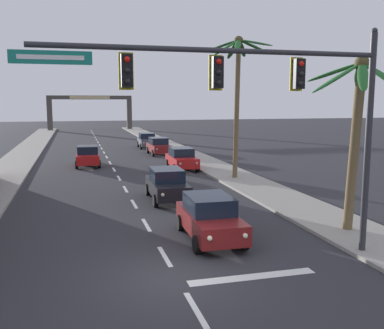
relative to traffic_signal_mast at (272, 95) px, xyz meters
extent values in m
plane|color=#2D2D33|center=(-3.11, -0.30, -5.42)|extent=(220.00, 220.00, 0.00)
cube|color=#9E998E|center=(4.69, 19.70, -5.35)|extent=(3.20, 110.00, 0.14)
cube|color=#9E998E|center=(-10.91, 19.70, -5.35)|extent=(3.20, 110.00, 0.14)
cube|color=silver|center=(-3.11, -2.46, -5.42)|extent=(0.16, 2.00, 0.01)
cube|color=silver|center=(-3.11, 1.50, -5.42)|extent=(0.16, 2.00, 0.01)
cube|color=silver|center=(-3.11, 5.46, -5.42)|extent=(0.16, 2.00, 0.01)
cube|color=silver|center=(-3.11, 9.41, -5.42)|extent=(0.16, 2.00, 0.01)
cube|color=silver|center=(-3.11, 13.37, -5.42)|extent=(0.16, 2.00, 0.01)
cube|color=silver|center=(-3.11, 17.33, -5.42)|extent=(0.16, 2.00, 0.01)
cube|color=silver|center=(-3.11, 21.29, -5.42)|extent=(0.16, 2.00, 0.01)
cube|color=silver|center=(-3.11, 25.25, -5.42)|extent=(0.16, 2.00, 0.01)
cube|color=silver|center=(-3.11, 29.21, -5.42)|extent=(0.16, 2.00, 0.01)
cube|color=silver|center=(-3.11, 33.17, -5.42)|extent=(0.16, 2.00, 0.01)
cube|color=silver|center=(-3.11, 37.13, -5.42)|extent=(0.16, 2.00, 0.01)
cube|color=silver|center=(-3.11, 41.09, -5.42)|extent=(0.16, 2.00, 0.01)
cube|color=silver|center=(-3.11, 45.05, -5.42)|extent=(0.16, 2.00, 0.01)
cube|color=silver|center=(-3.11, 49.01, -5.42)|extent=(0.16, 2.00, 0.01)
cube|color=silver|center=(-3.11, 52.97, -5.42)|extent=(0.16, 2.00, 0.01)
cube|color=silver|center=(-3.11, 56.93, -5.42)|extent=(0.16, 2.00, 0.01)
cube|color=silver|center=(-3.11, 60.89, -5.42)|extent=(0.16, 2.00, 0.01)
cube|color=silver|center=(-3.11, 64.85, -5.42)|extent=(0.16, 2.00, 0.01)
cube|color=silver|center=(-3.11, 68.81, -5.42)|extent=(0.16, 2.00, 0.01)
cube|color=silver|center=(-0.91, -0.90, -5.42)|extent=(4.00, 0.44, 0.01)
cylinder|color=#2D2D33|center=(3.56, 0.01, -1.71)|extent=(0.22, 0.22, 7.43)
cylinder|color=#2D2D33|center=(-1.78, 0.01, 1.29)|extent=(10.67, 0.16, 0.16)
sphere|color=#2D2D33|center=(3.56, 0.01, 2.07)|extent=(0.20, 0.20, 0.20)
cube|color=black|center=(0.89, -0.01, 0.65)|extent=(0.32, 0.26, 0.92)
sphere|color=red|center=(0.89, -0.15, 0.95)|extent=(0.17, 0.17, 0.17)
sphere|color=black|center=(0.89, -0.15, 0.65)|extent=(0.17, 0.17, 0.17)
sphere|color=black|center=(0.89, -0.15, 0.35)|extent=(0.17, 0.17, 0.17)
cube|color=yellow|center=(0.89, 0.15, 0.65)|extent=(0.42, 0.03, 1.04)
cube|color=black|center=(-1.78, -0.01, 0.65)|extent=(0.32, 0.26, 0.92)
sphere|color=red|center=(-1.78, -0.15, 0.95)|extent=(0.17, 0.17, 0.17)
sphere|color=black|center=(-1.78, -0.15, 0.65)|extent=(0.17, 0.17, 0.17)
sphere|color=black|center=(-1.78, -0.15, 0.35)|extent=(0.17, 0.17, 0.17)
cube|color=yellow|center=(-1.78, 0.15, 0.65)|extent=(0.42, 0.03, 1.04)
cube|color=black|center=(-4.44, -0.01, 0.65)|extent=(0.32, 0.26, 0.92)
sphere|color=red|center=(-4.44, -0.15, 0.95)|extent=(0.17, 0.17, 0.17)
sphere|color=black|center=(-4.44, -0.15, 0.65)|extent=(0.17, 0.17, 0.17)
sphere|color=black|center=(-4.44, -0.15, 0.35)|extent=(0.17, 0.17, 0.17)
cube|color=yellow|center=(-4.44, 0.15, 0.65)|extent=(0.42, 0.03, 1.04)
cube|color=#147A6B|center=(-6.45, 0.01, 0.97)|extent=(2.16, 0.05, 0.36)
cube|color=white|center=(-6.45, -0.02, 0.97)|extent=(1.73, 0.01, 0.12)
cube|color=maroon|center=(-1.06, 2.89, -4.74)|extent=(1.88, 4.35, 0.72)
cube|color=black|center=(-1.06, 3.04, -4.06)|extent=(1.66, 2.24, 0.64)
cylinder|color=black|center=(-0.24, 1.44, -5.10)|extent=(0.24, 0.65, 0.64)
cylinder|color=black|center=(-1.97, 1.49, -5.10)|extent=(0.24, 0.65, 0.64)
cylinder|color=black|center=(-0.16, 4.28, -5.10)|extent=(0.24, 0.65, 0.64)
cylinder|color=black|center=(-1.89, 4.33, -5.10)|extent=(0.24, 0.65, 0.64)
sphere|color=#F9EFC6|center=(-0.50, 0.70, -4.66)|extent=(0.18, 0.18, 0.18)
sphere|color=#F9EFC6|center=(-1.74, 0.73, -4.66)|extent=(0.18, 0.18, 0.18)
cube|color=red|center=(-0.35, 5.03, -4.64)|extent=(0.24, 0.07, 0.20)
cube|color=red|center=(-1.66, 5.06, -4.64)|extent=(0.24, 0.07, 0.20)
cube|color=black|center=(-1.26, 9.92, -4.74)|extent=(1.86, 4.34, 0.72)
cube|color=black|center=(-1.25, 10.07, -4.06)|extent=(1.65, 2.24, 0.64)
cylinder|color=black|center=(-0.43, 8.48, -5.10)|extent=(0.24, 0.65, 0.64)
cylinder|color=black|center=(-2.15, 8.52, -5.10)|extent=(0.24, 0.65, 0.64)
cylinder|color=black|center=(-0.36, 11.31, -5.10)|extent=(0.24, 0.65, 0.64)
cylinder|color=black|center=(-2.09, 11.35, -5.10)|extent=(0.24, 0.65, 0.64)
sphere|color=#F9EFC6|center=(-0.69, 7.73, -4.66)|extent=(0.18, 0.18, 0.18)
sphere|color=#F9EFC6|center=(-1.93, 7.76, -4.66)|extent=(0.18, 0.18, 0.18)
cube|color=red|center=(-0.55, 12.06, -4.64)|extent=(0.24, 0.07, 0.20)
cube|color=red|center=(-1.87, 12.09, -4.64)|extent=(0.24, 0.07, 0.20)
cube|color=red|center=(-4.99, 23.78, -4.74)|extent=(1.86, 4.34, 0.72)
cube|color=black|center=(-5.00, 23.63, -4.06)|extent=(1.65, 2.24, 0.64)
cylinder|color=black|center=(-5.82, 25.22, -5.10)|extent=(0.24, 0.65, 0.64)
cylinder|color=black|center=(-4.10, 25.17, -5.10)|extent=(0.24, 0.65, 0.64)
cylinder|color=black|center=(-5.89, 22.38, -5.10)|extent=(0.24, 0.65, 0.64)
cylinder|color=black|center=(-4.16, 22.34, -5.10)|extent=(0.24, 0.65, 0.64)
sphere|color=#B2B2AD|center=(-5.56, 25.96, -4.66)|extent=(0.18, 0.18, 0.18)
sphere|color=#B2B2AD|center=(-4.32, 25.93, -4.66)|extent=(0.18, 0.18, 0.18)
cube|color=red|center=(-5.70, 21.63, -4.64)|extent=(0.24, 0.07, 0.20)
cube|color=red|center=(-4.38, 21.60, -4.64)|extent=(0.24, 0.07, 0.20)
cube|color=maroon|center=(2.06, 29.96, -4.74)|extent=(1.84, 4.33, 0.72)
cube|color=black|center=(2.06, 30.11, -4.06)|extent=(1.64, 2.23, 0.64)
cylinder|color=black|center=(2.95, 28.56, -5.10)|extent=(0.23, 0.64, 0.64)
cylinder|color=black|center=(1.23, 28.53, -5.10)|extent=(0.23, 0.64, 0.64)
cylinder|color=black|center=(2.90, 31.39, -5.10)|extent=(0.23, 0.64, 0.64)
cylinder|color=black|center=(1.18, 31.36, -5.10)|extent=(0.23, 0.64, 0.64)
sphere|color=#B2B2AD|center=(2.72, 27.80, -4.66)|extent=(0.18, 0.18, 0.18)
sphere|color=#B2B2AD|center=(1.48, 27.78, -4.66)|extent=(0.18, 0.18, 0.18)
cube|color=red|center=(2.69, 32.13, -4.64)|extent=(0.24, 0.06, 0.20)
cube|color=red|center=(1.37, 32.11, -4.64)|extent=(0.24, 0.06, 0.20)
cube|color=red|center=(2.00, 20.01, -4.74)|extent=(1.80, 4.31, 0.72)
cube|color=black|center=(2.00, 20.16, -4.06)|extent=(1.62, 2.21, 0.64)
cylinder|color=black|center=(2.85, 18.59, -5.10)|extent=(0.23, 0.64, 0.64)
cylinder|color=black|center=(1.13, 18.60, -5.10)|extent=(0.23, 0.64, 0.64)
cylinder|color=black|center=(2.87, 21.43, -5.10)|extent=(0.23, 0.64, 0.64)
cylinder|color=black|center=(1.15, 21.44, -5.10)|extent=(0.23, 0.64, 0.64)
sphere|color=#B2B2AD|center=(2.60, 17.84, -4.66)|extent=(0.18, 0.18, 0.18)
sphere|color=#B2B2AD|center=(1.36, 17.85, -4.66)|extent=(0.18, 0.18, 0.18)
cube|color=red|center=(2.68, 22.17, -4.64)|extent=(0.24, 0.06, 0.20)
cube|color=red|center=(1.36, 22.18, -4.64)|extent=(0.24, 0.06, 0.20)
cube|color=#4C515B|center=(1.95, 36.56, -4.74)|extent=(1.90, 4.35, 0.72)
cube|color=black|center=(1.95, 36.71, -4.06)|extent=(1.67, 2.25, 0.64)
cylinder|color=black|center=(2.76, 35.11, -5.10)|extent=(0.24, 0.65, 0.64)
cylinder|color=black|center=(1.04, 35.17, -5.10)|extent=(0.24, 0.65, 0.64)
cylinder|color=black|center=(2.86, 37.95, -5.10)|extent=(0.24, 0.65, 0.64)
cylinder|color=black|center=(1.13, 38.01, -5.10)|extent=(0.24, 0.65, 0.64)
sphere|color=#B2B2AD|center=(2.50, 34.37, -4.66)|extent=(0.18, 0.18, 0.18)
sphere|color=#B2B2AD|center=(1.26, 34.41, -4.66)|extent=(0.18, 0.18, 0.18)
cube|color=red|center=(2.68, 38.70, -4.64)|extent=(0.24, 0.07, 0.20)
cube|color=red|center=(1.36, 38.74, -4.64)|extent=(0.24, 0.07, 0.20)
cylinder|color=brown|center=(4.71, 2.34, -2.12)|extent=(0.67, 0.38, 6.63)
ellipsoid|color=#236028|center=(5.89, 2.35, 0.78)|extent=(2.14, 0.42, 1.16)
ellipsoid|color=#236028|center=(5.44, 3.26, 0.90)|extent=(1.53, 2.10, 0.92)
ellipsoid|color=#236028|center=(4.20, 3.24, 0.96)|extent=(1.65, 2.07, 0.80)
ellipsoid|color=#236028|center=(3.86, 2.43, 0.71)|extent=(2.10, 0.59, 1.29)
ellipsoid|color=#236028|center=(4.30, 1.49, 0.72)|extent=(1.47, 1.96, 1.27)
ellipsoid|color=#236028|center=(5.16, 1.41, 0.67)|extent=(1.02, 2.05, 1.36)
sphere|color=#4C4223|center=(4.85, 2.34, 1.24)|extent=(0.60, 0.60, 0.60)
cylinder|color=brown|center=(4.52, 14.89, -0.87)|extent=(0.46, 0.32, 9.11)
ellipsoid|color=#236028|center=(5.72, 15.12, 3.44)|extent=(2.38, 0.87, 0.83)
ellipsoid|color=#236028|center=(5.18, 15.84, 3.35)|extent=(1.54, 2.16, 1.00)
ellipsoid|color=#236028|center=(4.62, 15.98, 3.28)|extent=(0.45, 2.25, 1.14)
ellipsoid|color=#236028|center=(3.69, 15.61, 3.45)|extent=(2.09, 1.78, 0.79)
ellipsoid|color=#236028|center=(3.59, 14.56, 3.19)|extent=(2.18, 1.05, 1.30)
ellipsoid|color=#236028|center=(4.15, 13.85, 3.35)|extent=(1.27, 2.27, 1.00)
ellipsoid|color=#236028|center=(5.41, 14.04, 3.52)|extent=(1.94, 1.99, 0.66)
sphere|color=#4C4223|center=(4.59, 14.89, 3.73)|extent=(0.60, 0.60, 0.60)
cube|color=#423D38|center=(-10.24, 70.10, -2.62)|extent=(0.90, 0.90, 5.62)
cube|color=#423D38|center=(4.03, 70.10, -2.62)|extent=(0.90, 0.90, 5.62)
cube|color=#423D38|center=(-3.11, 70.10, 0.54)|extent=(15.17, 0.60, 0.70)
cube|color=tan|center=(-3.11, 69.78, 0.54)|extent=(7.14, 0.08, 0.56)
camera|label=1|loc=(-5.89, -12.48, -0.20)|focal=40.74mm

